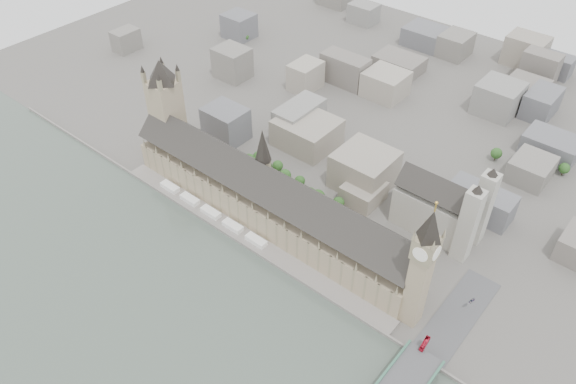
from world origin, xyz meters
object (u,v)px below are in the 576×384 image
Objects in this scene: elizabeth_tower at (423,261)px; westminster_abbey at (441,208)px; palace_of_westminster at (269,199)px; car_approach at (472,301)px; red_bus_north at (425,343)px; victoria_tower at (166,107)px.

elizabeth_tower is 1.58× the size of westminster_abbey.
palace_of_westminster is 167.66m from car_approach.
red_bus_north is at bearing -11.13° from palace_of_westminster.
palace_of_westminster is 22.11× the size of red_bus_north.
victoria_tower is 8.34× the size of red_bus_north.
victoria_tower is 286.26m from red_bus_north.
westminster_abbey reaches higher than car_approach.
victoria_tower is (-260.00, 18.00, -2.88)m from elizabeth_tower.
red_bus_north is at bearing -43.58° from elizabeth_tower.
victoria_tower is at bearing -163.50° from westminster_abbey.
palace_of_westminster is 55.87× the size of car_approach.
red_bus_north is 51.78m from car_approach.
westminster_abbey is 79.32m from car_approach.
car_approach is at bearing 48.53° from elizabeth_tower.
westminster_abbey is (232.92, 69.00, -30.12)m from victoria_tower.
victoria_tower is 291.75m from car_approach.
palace_of_westminster is at bearing -145.83° from westminster_abbey.
palace_of_westminster is at bearing -159.18° from car_approach.
palace_of_westminster reaches higher than car_approach.
elizabeth_tower is 63.38m from car_approach.
victoria_tower is at bearing 176.04° from elizabeth_tower.
car_approach is (7.57, 51.22, -0.98)m from red_bus_north.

